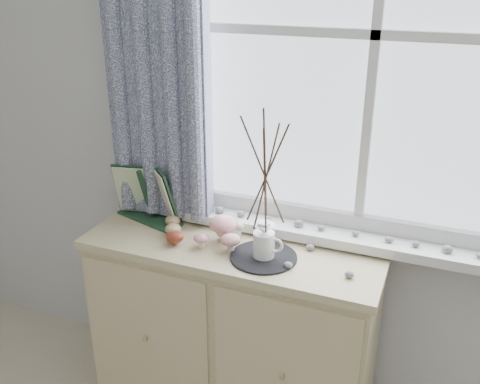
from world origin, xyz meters
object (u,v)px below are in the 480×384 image
(sideboard, at_px, (233,331))
(botanical_book, at_px, (144,196))
(twig_pitcher, at_px, (265,171))
(toadstool_cluster, at_px, (223,230))

(sideboard, height_order, botanical_book, botanical_book)
(botanical_book, bearing_deg, twig_pitcher, 6.72)
(botanical_book, height_order, twig_pitcher, twig_pitcher)
(sideboard, bearing_deg, twig_pitcher, -21.03)
(twig_pitcher, bearing_deg, botanical_book, 161.91)
(sideboard, xyz_separation_m, botanical_book, (-0.42, 0.04, 0.55))
(twig_pitcher, bearing_deg, sideboard, 150.43)
(toadstool_cluster, height_order, twig_pitcher, twig_pitcher)
(botanical_book, relative_size, toadstool_cluster, 1.90)
(toadstool_cluster, distance_m, twig_pitcher, 0.35)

